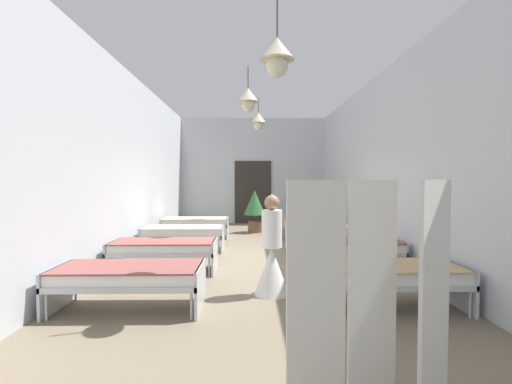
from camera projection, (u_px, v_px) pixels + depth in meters
name	position (u px, v px, depth m)	size (l,w,h in m)	color
ground_plane	(256.00, 262.00, 7.51)	(6.11, 13.03, 0.10)	#7A6B56
room_shell	(255.00, 166.00, 8.68)	(5.91, 12.63, 4.05)	silver
bed_left_row_0	(129.00, 276.00, 4.61)	(1.90, 0.84, 0.57)	#B7BCC1
bed_right_row_0	(388.00, 275.00, 4.68)	(1.90, 0.84, 0.57)	#B7BCC1
bed_left_row_1	(164.00, 248.00, 6.51)	(1.90, 0.84, 0.57)	#B7BCC1
bed_right_row_1	(348.00, 247.00, 6.57)	(1.90, 0.84, 0.57)	#B7BCC1
bed_left_row_2	(183.00, 232.00, 8.41)	(1.90, 0.84, 0.57)	#B7BCC1
bed_right_row_2	(326.00, 232.00, 8.47)	(1.90, 0.84, 0.57)	#B7BCC1
bed_left_row_3	(196.00, 223.00, 10.31)	(1.90, 0.84, 0.57)	#B7BCC1
bed_right_row_3	(312.00, 222.00, 10.37)	(1.90, 0.84, 0.57)	#B7BCC1
nurse_near_aisle	(272.00, 259.00, 5.22)	(0.52, 0.52, 1.49)	white
potted_plant	(255.00, 206.00, 11.29)	(0.67, 0.67, 1.36)	brown
privacy_screen	(374.00, 299.00, 2.51)	(1.22, 0.29, 1.70)	silver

